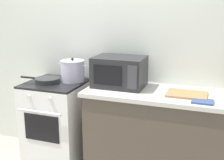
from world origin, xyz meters
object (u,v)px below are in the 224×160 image
object	(u,v)px
stove	(57,123)
frying_pan	(47,80)
stock_pot	(73,71)
cutting_board	(187,94)
microwave	(119,72)
oven_mitt	(203,102)

from	to	relation	value
stove	frying_pan	world-z (taller)	frying_pan
stove	stock_pot	size ratio (longest dim) A/B	2.72
stock_pot	cutting_board	size ratio (longest dim) A/B	0.94
microwave	stock_pot	bearing A→B (deg)	176.84
frying_pan	oven_mitt	size ratio (longest dim) A/B	2.56
frying_pan	oven_mitt	distance (m)	1.59
cutting_board	frying_pan	bearing A→B (deg)	-178.35
stock_pot	oven_mitt	size ratio (longest dim) A/B	1.88
stock_pot	oven_mitt	bearing A→B (deg)	-11.19
cutting_board	oven_mitt	distance (m)	0.22
stock_pot	cutting_board	distance (m)	1.21
stock_pot	frying_pan	world-z (taller)	stock_pot
microwave	oven_mitt	xyz separation A→B (m)	(0.82, -0.24, -0.14)
microwave	oven_mitt	size ratio (longest dim) A/B	2.78
stove	microwave	size ratio (longest dim) A/B	1.84
stock_pot	cutting_board	xyz separation A→B (m)	(1.21, -0.11, -0.10)
oven_mitt	stock_pot	bearing A→B (deg)	168.81
stove	oven_mitt	size ratio (longest dim) A/B	5.11
frying_pan	microwave	distance (m)	0.78
stove	stock_pot	world-z (taller)	stock_pot
oven_mitt	frying_pan	bearing A→B (deg)	175.71
cutting_board	oven_mitt	world-z (taller)	cutting_board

